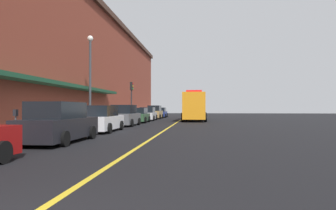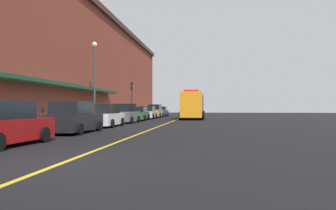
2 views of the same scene
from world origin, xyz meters
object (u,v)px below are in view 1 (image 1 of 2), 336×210
at_px(parked_car_6, 155,113).
at_px(parking_meter_2, 146,111).
at_px(parked_car_1, 59,124).
at_px(parked_car_4, 139,116).
at_px(street_lamp_left, 90,71).
at_px(parked_car_5, 148,114).
at_px(parking_meter_3, 131,112).
at_px(parking_meter_4, 149,111).
at_px(parking_meter_1, 16,119).
at_px(utility_truck, 195,107).
at_px(parked_car_2, 102,119).
at_px(parked_car_3, 125,116).
at_px(parked_car_7, 160,113).
at_px(traffic_light_near, 132,94).

height_order(parked_car_6, parking_meter_2, parked_car_6).
bearing_deg(parked_car_1, parked_car_4, 0.08).
bearing_deg(street_lamp_left, parked_car_5, 81.67).
xyz_separation_m(parking_meter_2, parking_meter_3, (0.00, -9.13, 0.00)).
xyz_separation_m(parked_car_5, parking_meter_4, (-1.42, 8.82, 0.30)).
bearing_deg(parking_meter_1, utility_truck, 73.30).
relative_size(parked_car_2, utility_truck, 0.53).
relative_size(parked_car_5, street_lamp_left, 0.67).
xyz_separation_m(utility_truck, parking_meter_2, (-7.13, 6.40, -0.59)).
relative_size(parked_car_2, street_lamp_left, 0.69).
distance_m(parked_car_3, parked_car_5, 10.98).
height_order(parking_meter_1, street_lamp_left, street_lamp_left).
bearing_deg(parking_meter_3, parked_car_3, -80.34).
bearing_deg(parking_meter_1, parking_meter_2, 90.00).
height_order(parked_car_2, parking_meter_4, parked_car_2).
distance_m(parked_car_2, parked_car_6, 22.77).
height_order(parked_car_4, parked_car_5, parked_car_5).
bearing_deg(parked_car_7, parked_car_4, 178.80).
relative_size(utility_truck, parking_meter_1, 6.88).
bearing_deg(parking_meter_1, parked_car_5, 86.59).
height_order(utility_truck, parking_meter_2, utility_truck).
bearing_deg(parking_meter_4, parked_car_5, -80.82).
distance_m(parked_car_4, parked_car_5, 5.25).
xyz_separation_m(parked_car_4, parking_meter_3, (-1.38, 2.36, 0.33)).
xyz_separation_m(parked_car_5, street_lamp_left, (-2.02, -13.82, 3.64)).
xyz_separation_m(parked_car_3, parked_car_5, (0.05, 10.98, -0.07)).
bearing_deg(traffic_light_near, parking_meter_2, 90.39).
relative_size(parked_car_6, parking_meter_4, 3.23).
xyz_separation_m(parked_car_5, traffic_light_near, (-1.36, -2.84, 2.40)).
bearing_deg(traffic_light_near, parked_car_3, -80.83).
relative_size(parking_meter_4, traffic_light_near, 0.31).
bearing_deg(parked_car_3, parked_car_5, 1.00).
relative_size(parked_car_5, traffic_light_near, 1.08).
relative_size(parked_car_6, street_lamp_left, 0.62).
height_order(parked_car_5, street_lamp_left, street_lamp_left).
xyz_separation_m(parked_car_2, parked_car_4, (-0.08, 11.83, -0.06)).
distance_m(parked_car_2, street_lamp_left, 5.28).
distance_m(parked_car_6, parked_car_7, 5.65).
xyz_separation_m(parking_meter_2, parking_meter_4, (0.00, 2.58, 0.00)).
xyz_separation_m(parked_car_4, parked_car_6, (0.04, 10.94, 0.13)).
relative_size(parking_meter_2, street_lamp_left, 0.19).
bearing_deg(parking_meter_1, parked_car_3, 83.93).
bearing_deg(parking_meter_4, parking_meter_2, -90.00).
bearing_deg(utility_truck, parked_car_5, -91.57).
height_order(parked_car_1, parking_meter_1, parked_car_1).
xyz_separation_m(parked_car_2, parking_meter_2, (-1.46, 23.32, 0.27)).
xyz_separation_m(parked_car_3, parking_meter_2, (-1.38, 17.22, 0.23)).
relative_size(parked_car_4, street_lamp_left, 0.63).
height_order(utility_truck, parking_meter_3, utility_truck).
xyz_separation_m(parked_car_3, parking_meter_1, (-1.38, -12.95, 0.23)).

